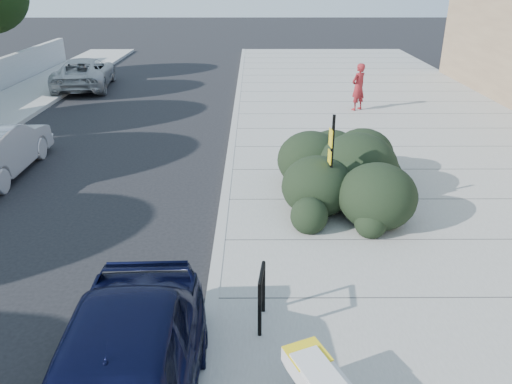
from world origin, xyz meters
TOP-DOWN VIEW (x-y plane):
  - ground at (0.00, 0.00)m, footprint 120.00×120.00m
  - sidewalk_near at (5.60, 5.00)m, footprint 11.20×50.00m
  - curb_near at (0.00, 5.00)m, footprint 0.22×50.00m
  - bike_rack at (0.82, -0.64)m, footprint 0.13×0.64m
  - sign_post at (2.35, 3.06)m, footprint 0.10×0.27m
  - hedge at (2.90, 4.40)m, footprint 3.48×5.04m
  - suv_silver at (-7.50, 17.51)m, footprint 3.07×5.49m
  - pedestrian at (4.82, 12.61)m, footprint 0.80×0.75m

SIDE VIEW (x-z plane):
  - ground at x=0.00m, z-range 0.00..0.00m
  - sidewalk_near at x=5.60m, z-range 0.00..0.15m
  - curb_near at x=0.00m, z-range 0.00..0.17m
  - bike_rack at x=0.82m, z-range 0.25..1.19m
  - suv_silver at x=-7.50m, z-range 0.00..1.45m
  - hedge at x=2.90m, z-range 0.15..1.87m
  - pedestrian at x=4.82m, z-range 0.15..1.98m
  - sign_post at x=2.35m, z-range 0.32..2.66m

